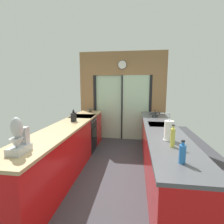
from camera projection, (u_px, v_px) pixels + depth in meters
ground_plane at (115, 164)px, 3.74m from camera, size 5.04×7.60×0.02m
back_wall_unit at (122, 91)px, 5.27m from camera, size 2.64×0.12×2.70m
left_counter_run at (66, 149)px, 3.34m from camera, size 0.62×3.80×0.92m
right_counter_run at (161, 150)px, 3.25m from camera, size 0.62×3.80×0.92m
sink_faucet at (168, 117)px, 3.38m from camera, size 0.19×0.02×0.23m
oven_range at (83, 134)px, 4.43m from camera, size 0.60×0.60×0.92m
mixing_bowl at (90, 110)px, 5.01m from camera, size 0.20×0.20×0.09m
knife_block at (74, 117)px, 3.66m from camera, size 0.08×0.14×0.27m
stand_mixer at (18, 139)px, 1.94m from camera, size 0.17×0.27×0.42m
kettle at (155, 114)px, 4.18m from camera, size 0.24×0.16×0.18m
soap_bottle_near at (182, 154)px, 1.69m from camera, size 0.07×0.07×0.24m
soap_bottle_far at (173, 137)px, 2.14m from camera, size 0.06×0.06×0.29m
paper_towel_roll at (169, 131)px, 2.39m from camera, size 0.15×0.15×0.31m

